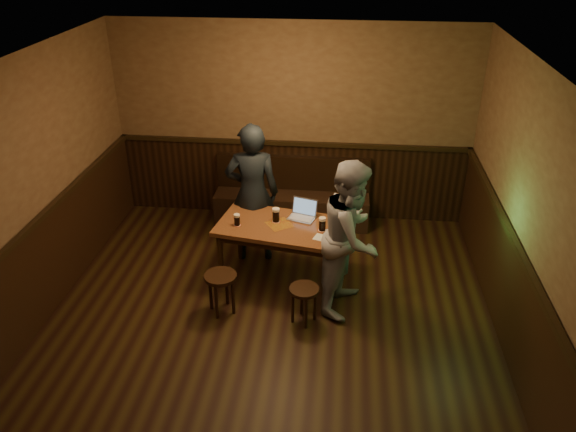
{
  "coord_description": "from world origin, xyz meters",
  "views": [
    {
      "loc": [
        0.72,
        -4.47,
        3.97
      ],
      "look_at": [
        0.13,
        1.14,
        0.94
      ],
      "focal_mm": 35.0,
      "sensor_mm": 36.0,
      "label": 1
    }
  ],
  "objects_px": {
    "pint_mid": "(276,215)",
    "pint_right": "(322,224)",
    "stool_right": "(304,295)",
    "laptop": "(303,213)",
    "bench": "(292,202)",
    "person_suit": "(252,194)",
    "person_grey": "(352,237)",
    "stool_left": "(221,282)",
    "pint_left": "(237,220)",
    "pub_table": "(280,232)"
  },
  "relations": [
    {
      "from": "bench",
      "to": "pint_left",
      "type": "xyz_separation_m",
      "value": [
        -0.49,
        -1.58,
        0.53
      ]
    },
    {
      "from": "pint_mid",
      "to": "pint_right",
      "type": "bearing_deg",
      "value": -15.49
    },
    {
      "from": "pint_left",
      "to": "person_suit",
      "type": "distance_m",
      "value": 0.58
    },
    {
      "from": "bench",
      "to": "pint_left",
      "type": "distance_m",
      "value": 1.73
    },
    {
      "from": "bench",
      "to": "stool_left",
      "type": "xyz_separation_m",
      "value": [
        -0.57,
        -2.21,
        0.08
      ]
    },
    {
      "from": "pint_right",
      "to": "laptop",
      "type": "xyz_separation_m",
      "value": [
        -0.25,
        0.29,
        -0.03
      ]
    },
    {
      "from": "stool_right",
      "to": "laptop",
      "type": "bearing_deg",
      "value": 95.75
    },
    {
      "from": "bench",
      "to": "laptop",
      "type": "bearing_deg",
      "value": -78.8
    },
    {
      "from": "pint_mid",
      "to": "pint_left",
      "type": "bearing_deg",
      "value": -162.72
    },
    {
      "from": "bench",
      "to": "pub_table",
      "type": "bearing_deg",
      "value": -90.0
    },
    {
      "from": "pub_table",
      "to": "pint_right",
      "type": "relative_size",
      "value": 9.42
    },
    {
      "from": "stool_right",
      "to": "pint_mid",
      "type": "xyz_separation_m",
      "value": [
        -0.41,
        0.85,
        0.51
      ]
    },
    {
      "from": "bench",
      "to": "pint_right",
      "type": "distance_m",
      "value": 1.76
    },
    {
      "from": "pint_left",
      "to": "person_grey",
      "type": "xyz_separation_m",
      "value": [
        1.33,
        -0.33,
        0.04
      ]
    },
    {
      "from": "stool_left",
      "to": "pint_right",
      "type": "relative_size",
      "value": 2.96
    },
    {
      "from": "pub_table",
      "to": "person_grey",
      "type": "distance_m",
      "value": 0.95
    },
    {
      "from": "person_suit",
      "to": "laptop",
      "type": "bearing_deg",
      "value": 148.25
    },
    {
      "from": "pub_table",
      "to": "laptop",
      "type": "distance_m",
      "value": 0.37
    },
    {
      "from": "stool_right",
      "to": "laptop",
      "type": "distance_m",
      "value": 1.1
    },
    {
      "from": "pint_right",
      "to": "laptop",
      "type": "relative_size",
      "value": 0.45
    },
    {
      "from": "stool_left",
      "to": "stool_right",
      "type": "bearing_deg",
      "value": -5.02
    },
    {
      "from": "pint_mid",
      "to": "pint_right",
      "type": "xyz_separation_m",
      "value": [
        0.55,
        -0.15,
        -0.0
      ]
    },
    {
      "from": "bench",
      "to": "stool_right",
      "type": "xyz_separation_m",
      "value": [
        0.36,
        -2.29,
        0.04
      ]
    },
    {
      "from": "stool_right",
      "to": "pint_mid",
      "type": "distance_m",
      "value": 1.07
    },
    {
      "from": "bench",
      "to": "laptop",
      "type": "relative_size",
      "value": 5.93
    },
    {
      "from": "stool_right",
      "to": "person_suit",
      "type": "bearing_deg",
      "value": 120.64
    },
    {
      "from": "pint_left",
      "to": "person_grey",
      "type": "distance_m",
      "value": 1.37
    },
    {
      "from": "pint_left",
      "to": "stool_right",
      "type": "bearing_deg",
      "value": -40.0
    },
    {
      "from": "stool_left",
      "to": "person_grey",
      "type": "bearing_deg",
      "value": 11.94
    },
    {
      "from": "stool_right",
      "to": "laptop",
      "type": "xyz_separation_m",
      "value": [
        -0.1,
        0.99,
        0.48
      ]
    },
    {
      "from": "pint_right",
      "to": "person_suit",
      "type": "distance_m",
      "value": 1.07
    },
    {
      "from": "bench",
      "to": "person_grey",
      "type": "distance_m",
      "value": 2.16
    },
    {
      "from": "pint_right",
      "to": "laptop",
      "type": "distance_m",
      "value": 0.38
    },
    {
      "from": "laptop",
      "to": "person_suit",
      "type": "relative_size",
      "value": 0.2
    },
    {
      "from": "pint_right",
      "to": "person_grey",
      "type": "bearing_deg",
      "value": -43.38
    },
    {
      "from": "stool_right",
      "to": "laptop",
      "type": "relative_size",
      "value": 1.19
    },
    {
      "from": "person_suit",
      "to": "person_grey",
      "type": "relative_size",
      "value": 1.03
    },
    {
      "from": "pint_right",
      "to": "person_grey",
      "type": "distance_m",
      "value": 0.46
    },
    {
      "from": "pint_mid",
      "to": "pint_right",
      "type": "distance_m",
      "value": 0.57
    },
    {
      "from": "pub_table",
      "to": "person_grey",
      "type": "height_order",
      "value": "person_grey"
    },
    {
      "from": "bench",
      "to": "pint_right",
      "type": "relative_size",
      "value": 13.31
    },
    {
      "from": "stool_right",
      "to": "pint_left",
      "type": "relative_size",
      "value": 3.02
    },
    {
      "from": "pint_left",
      "to": "person_grey",
      "type": "bearing_deg",
      "value": -14.02
    },
    {
      "from": "person_grey",
      "to": "bench",
      "type": "bearing_deg",
      "value": 40.59
    },
    {
      "from": "laptop",
      "to": "stool_right",
      "type": "bearing_deg",
      "value": -66.87
    },
    {
      "from": "pub_table",
      "to": "stool_left",
      "type": "height_order",
      "value": "pub_table"
    },
    {
      "from": "stool_left",
      "to": "stool_right",
      "type": "relative_size",
      "value": 1.11
    },
    {
      "from": "bench",
      "to": "stool_left",
      "type": "height_order",
      "value": "bench"
    },
    {
      "from": "stool_right",
      "to": "pint_right",
      "type": "xyz_separation_m",
      "value": [
        0.15,
        0.7,
        0.5
      ]
    },
    {
      "from": "stool_right",
      "to": "pint_left",
      "type": "distance_m",
      "value": 1.21
    }
  ]
}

